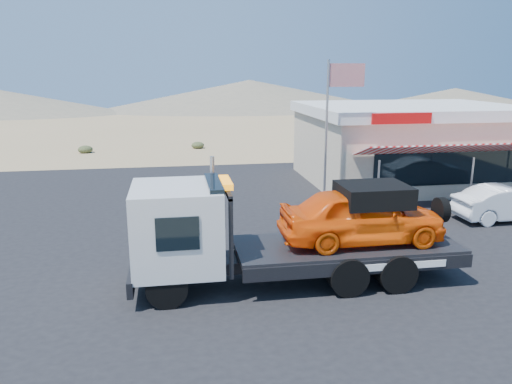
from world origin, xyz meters
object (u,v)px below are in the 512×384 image
(tow_truck, at_px, (289,227))
(white_sedan, at_px, (508,203))
(jerky_store, at_px, (408,143))
(flagpole, at_px, (332,118))

(tow_truck, height_order, white_sedan, tow_truck)
(tow_truck, height_order, jerky_store, jerky_store)
(tow_truck, xyz_separation_m, jerky_store, (8.93, 11.33, 0.43))
(white_sedan, xyz_separation_m, jerky_store, (-0.61, 7.19, 1.30))
(white_sedan, xyz_separation_m, flagpole, (-6.18, 2.72, 3.08))
(flagpole, bearing_deg, tow_truck, -116.10)
(tow_truck, distance_m, white_sedan, 10.43)
(jerky_store, height_order, flagpole, flagpole)
(tow_truck, relative_size, flagpole, 1.45)
(jerky_store, distance_m, flagpole, 7.36)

